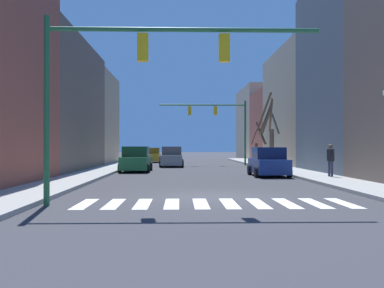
# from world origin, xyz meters

# --- Properties ---
(ground_plane) EXTENTS (240.00, 240.00, 0.00)m
(ground_plane) POSITION_xyz_m (0.00, 0.00, 0.00)
(ground_plane) COLOR #38383D
(sidewalk_left) EXTENTS (2.44, 90.00, 0.15)m
(sidewalk_left) POSITION_xyz_m (-6.59, 0.00, 0.07)
(sidewalk_left) COLOR #9E9E99
(sidewalk_left) RESTS_ON ground_plane
(building_row_left) EXTENTS (6.00, 40.16, 11.84)m
(building_row_left) POSITION_xyz_m (-10.81, 12.78, 5.19)
(building_row_left) COLOR #934C3D
(building_row_left) RESTS_ON ground_plane
(building_row_right) EXTENTS (6.00, 61.01, 12.83)m
(building_row_right) POSITION_xyz_m (10.81, 23.85, 5.23)
(building_row_right) COLOR #66564C
(building_row_right) RESTS_ON ground_plane
(crosswalk_stripes) EXTENTS (8.55, 2.60, 0.01)m
(crosswalk_stripes) POSITION_xyz_m (0.00, -1.83, 0.00)
(crosswalk_stripes) COLOR white
(crosswalk_stripes) RESTS_ON ground_plane
(traffic_signal_near) EXTENTS (8.36, 0.28, 5.74)m
(traffic_signal_near) POSITION_xyz_m (-2.53, -2.19, 4.26)
(traffic_signal_near) COLOR #236038
(traffic_signal_near) RESTS_ON ground_plane
(traffic_signal_far) EXTENTS (8.23, 0.28, 6.11)m
(traffic_signal_far) POSITION_xyz_m (2.64, 26.65, 4.51)
(traffic_signal_far) COLOR #236038
(traffic_signal_far) RESTS_ON ground_plane
(car_parked_left_near) EXTENTS (2.12, 4.56, 1.77)m
(car_parked_left_near) POSITION_xyz_m (-4.19, 15.87, 0.82)
(car_parked_left_near) COLOR #236B38
(car_parked_left_near) RESTS_ON ground_plane
(car_driving_toward_lane) EXTENTS (2.10, 4.11, 1.73)m
(car_driving_toward_lane) POSITION_xyz_m (4.20, 10.83, 0.80)
(car_driving_toward_lane) COLOR navy
(car_driving_toward_lane) RESTS_ON ground_plane
(car_parked_left_far) EXTENTS (2.07, 4.64, 1.76)m
(car_parked_left_far) POSITION_xyz_m (-1.80, 23.47, 0.82)
(car_parked_left_far) COLOR gray
(car_parked_left_far) RESTS_ON ground_plane
(car_parked_right_far) EXTENTS (2.10, 4.43, 1.62)m
(car_parked_right_far) POSITION_xyz_m (-4.20, 34.14, 0.76)
(car_parked_right_far) COLOR #A38423
(car_parked_right_far) RESTS_ON ground_plane
(pedestrian_waiting_at_curb) EXTENTS (0.29, 0.76, 1.75)m
(pedestrian_waiting_at_curb) POSITION_xyz_m (7.07, 8.25, 1.19)
(pedestrian_waiting_at_curb) COLOR #282D47
(pedestrian_waiting_at_curb) RESTS_ON sidewalk_right
(street_tree_left_mid) EXTENTS (1.42, 1.49, 4.18)m
(street_tree_left_mid) POSITION_xyz_m (6.93, 30.28, 1.81)
(street_tree_left_mid) COLOR #473828
(street_tree_left_mid) RESTS_ON sidewalk_right
(street_tree_left_far) EXTENTS (1.38, 3.86, 6.06)m
(street_tree_left_far) POSITION_xyz_m (6.19, 20.29, 2.91)
(street_tree_left_far) COLOR brown
(street_tree_left_far) RESTS_ON sidewalk_right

